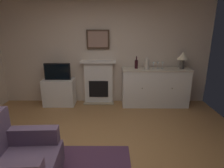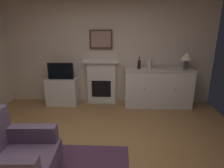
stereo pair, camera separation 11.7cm
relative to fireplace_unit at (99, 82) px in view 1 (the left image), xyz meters
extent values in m
cube|color=#9E7042|center=(0.14, -2.31, -0.60)|extent=(5.25, 4.94, 0.10)
cube|color=beige|center=(0.14, 0.13, 0.92)|extent=(5.25, 0.06, 2.95)
cube|color=white|center=(0.00, 0.01, -0.02)|extent=(0.70, 0.18, 1.05)
cube|color=tan|center=(0.00, -0.09, -0.53)|extent=(0.77, 0.20, 0.03)
cube|color=black|center=(0.00, -0.09, -0.16)|extent=(0.48, 0.02, 0.42)
cube|color=white|center=(0.00, -0.02, 0.53)|extent=(0.87, 0.27, 0.05)
cube|color=#473323|center=(0.00, 0.05, 1.06)|extent=(0.55, 0.03, 0.45)
cube|color=#9E7A6B|center=(0.00, 0.03, 1.06)|extent=(0.47, 0.01, 0.37)
cube|color=white|center=(1.40, -0.18, -0.10)|extent=(1.59, 0.45, 0.90)
cube|color=beige|center=(1.40, -0.18, 0.37)|extent=(1.62, 0.48, 0.03)
sphere|color=brown|center=(1.05, -0.41, -0.03)|extent=(0.02, 0.02, 0.02)
sphere|color=brown|center=(1.75, -0.41, -0.03)|extent=(0.02, 0.02, 0.02)
cylinder|color=#4C4742|center=(2.00, -0.18, 0.50)|extent=(0.10, 0.10, 0.22)
cone|color=#EFE5C6|center=(2.00, -0.18, 0.70)|extent=(0.26, 0.26, 0.18)
cylinder|color=#331419|center=(0.92, -0.15, 0.49)|extent=(0.08, 0.08, 0.20)
cylinder|color=#331419|center=(0.92, -0.15, 0.63)|extent=(0.03, 0.03, 0.09)
cylinder|color=silver|center=(1.32, -0.21, 0.39)|extent=(0.06, 0.06, 0.00)
cylinder|color=silver|center=(1.32, -0.21, 0.44)|extent=(0.01, 0.01, 0.09)
cone|color=silver|center=(1.32, -0.21, 0.52)|extent=(0.07, 0.07, 0.07)
cylinder|color=silver|center=(1.43, -0.18, 0.39)|extent=(0.06, 0.06, 0.00)
cylinder|color=silver|center=(1.43, -0.18, 0.44)|extent=(0.01, 0.01, 0.09)
cone|color=silver|center=(1.43, -0.18, 0.52)|extent=(0.07, 0.07, 0.07)
cylinder|color=silver|center=(1.54, -0.19, 0.39)|extent=(0.06, 0.06, 0.00)
cylinder|color=silver|center=(1.54, -0.19, 0.44)|extent=(0.01, 0.01, 0.09)
cone|color=silver|center=(1.54, -0.19, 0.52)|extent=(0.07, 0.07, 0.07)
cylinder|color=beige|center=(1.16, -0.23, 0.51)|extent=(0.11, 0.11, 0.24)
sphere|color=beige|center=(1.16, -0.23, 0.63)|extent=(0.08, 0.08, 0.08)
cube|color=white|center=(-0.97, -0.16, -0.22)|extent=(0.75, 0.42, 0.66)
cube|color=black|center=(-0.97, -0.18, 0.31)|extent=(0.62, 0.06, 0.40)
cube|color=black|center=(-0.97, -0.22, 0.31)|extent=(0.57, 0.01, 0.35)
cube|color=#604C66|center=(-0.70, -2.44, -0.02)|extent=(0.73, 0.18, 0.22)
cylinder|color=#473323|center=(-0.36, -2.43, -0.50)|extent=(0.05, 0.05, 0.10)
cylinder|color=#473323|center=(-1.04, -2.46, -0.50)|extent=(0.05, 0.05, 0.10)
camera|label=1|loc=(0.36, -4.53, 1.29)|focal=29.78mm
camera|label=2|loc=(0.48, -4.53, 1.29)|focal=29.78mm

